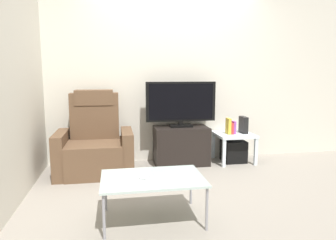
{
  "coord_description": "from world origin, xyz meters",
  "views": [
    {
      "loc": [
        -0.89,
        -3.42,
        1.31
      ],
      "look_at": [
        -0.2,
        0.5,
        0.7
      ],
      "focal_mm": 33.06,
      "sensor_mm": 36.0,
      "label": 1
    }
  ],
  "objects_px": {
    "book_leftmost": "(228,126)",
    "game_console": "(243,125)",
    "recliner_armchair": "(95,145)",
    "book_rightmost": "(234,127)",
    "coffee_table": "(152,180)",
    "book_middle": "(231,128)",
    "tv_stand": "(181,145)",
    "subwoofer_box": "(233,151)",
    "side_table": "(234,138)",
    "cell_phone": "(146,177)",
    "television": "(181,103)"
  },
  "relations": [
    {
      "from": "book_leftmost",
      "to": "game_console",
      "type": "xyz_separation_m",
      "value": [
        0.24,
        0.03,
        0.01
      ]
    },
    {
      "from": "recliner_armchair",
      "to": "book_rightmost",
      "type": "relative_size",
      "value": 5.79
    },
    {
      "from": "recliner_armchair",
      "to": "coffee_table",
      "type": "relative_size",
      "value": 1.2
    },
    {
      "from": "book_rightmost",
      "to": "book_middle",
      "type": "bearing_deg",
      "value": 180.0
    },
    {
      "from": "tv_stand",
      "to": "subwoofer_box",
      "type": "relative_size",
      "value": 2.4
    },
    {
      "from": "side_table",
      "to": "cell_phone",
      "type": "bearing_deg",
      "value": -132.3
    },
    {
      "from": "recliner_armchair",
      "to": "television",
      "type": "bearing_deg",
      "value": -2.2
    },
    {
      "from": "recliner_armchair",
      "to": "book_middle",
      "type": "bearing_deg",
      "value": -7.39
    },
    {
      "from": "recliner_armchair",
      "to": "subwoofer_box",
      "type": "distance_m",
      "value": 2.02
    },
    {
      "from": "book_leftmost",
      "to": "book_middle",
      "type": "distance_m",
      "value": 0.06
    },
    {
      "from": "television",
      "to": "coffee_table",
      "type": "bearing_deg",
      "value": -110.37
    },
    {
      "from": "recliner_armchair",
      "to": "coffee_table",
      "type": "bearing_deg",
      "value": -79.86
    },
    {
      "from": "book_middle",
      "to": "book_rightmost",
      "type": "relative_size",
      "value": 0.86
    },
    {
      "from": "tv_stand",
      "to": "book_middle",
      "type": "relative_size",
      "value": 4.75
    },
    {
      "from": "book_rightmost",
      "to": "game_console",
      "type": "relative_size",
      "value": 0.76
    },
    {
      "from": "game_console",
      "to": "subwoofer_box",
      "type": "bearing_deg",
      "value": -176.05
    },
    {
      "from": "side_table",
      "to": "book_middle",
      "type": "bearing_deg",
      "value": -160.7
    },
    {
      "from": "book_middle",
      "to": "game_console",
      "type": "xyz_separation_m",
      "value": [
        0.2,
        0.03,
        0.04
      ]
    },
    {
      "from": "side_table",
      "to": "subwoofer_box",
      "type": "relative_size",
      "value": 1.7
    },
    {
      "from": "book_leftmost",
      "to": "book_middle",
      "type": "xyz_separation_m",
      "value": [
        0.04,
        0.0,
        -0.04
      ]
    },
    {
      "from": "book_middle",
      "to": "cell_phone",
      "type": "distance_m",
      "value": 2.14
    },
    {
      "from": "television",
      "to": "recliner_armchair",
      "type": "distance_m",
      "value": 1.32
    },
    {
      "from": "game_console",
      "to": "coffee_table",
      "type": "relative_size",
      "value": 0.27
    },
    {
      "from": "tv_stand",
      "to": "subwoofer_box",
      "type": "height_order",
      "value": "tv_stand"
    },
    {
      "from": "book_leftmost",
      "to": "book_rightmost",
      "type": "xyz_separation_m",
      "value": [
        0.08,
        0.0,
        -0.02
      ]
    },
    {
      "from": "coffee_table",
      "to": "cell_phone",
      "type": "relative_size",
      "value": 6.0
    },
    {
      "from": "game_console",
      "to": "tv_stand",
      "type": "bearing_deg",
      "value": 179.32
    },
    {
      "from": "television",
      "to": "book_middle",
      "type": "distance_m",
      "value": 0.83
    },
    {
      "from": "recliner_armchair",
      "to": "book_rightmost",
      "type": "height_order",
      "value": "recliner_armchair"
    },
    {
      "from": "tv_stand",
      "to": "recliner_armchair",
      "type": "bearing_deg",
      "value": -171.79
    },
    {
      "from": "side_table",
      "to": "book_leftmost",
      "type": "xyz_separation_m",
      "value": [
        -0.1,
        -0.02,
        0.18
      ]
    },
    {
      "from": "book_rightmost",
      "to": "cell_phone",
      "type": "distance_m",
      "value": 2.17
    },
    {
      "from": "tv_stand",
      "to": "television",
      "type": "relative_size",
      "value": 0.76
    },
    {
      "from": "subwoofer_box",
      "to": "cell_phone",
      "type": "relative_size",
      "value": 2.12
    },
    {
      "from": "television",
      "to": "recliner_armchair",
      "type": "xyz_separation_m",
      "value": [
        -1.2,
        -0.19,
        -0.51
      ]
    },
    {
      "from": "book_middle",
      "to": "game_console",
      "type": "relative_size",
      "value": 0.66
    },
    {
      "from": "television",
      "to": "side_table",
      "type": "height_order",
      "value": "television"
    },
    {
      "from": "game_console",
      "to": "cell_phone",
      "type": "distance_m",
      "value": 2.3
    },
    {
      "from": "side_table",
      "to": "coffee_table",
      "type": "distance_m",
      "value": 2.16
    },
    {
      "from": "recliner_armchair",
      "to": "cell_phone",
      "type": "distance_m",
      "value": 1.56
    },
    {
      "from": "coffee_table",
      "to": "cell_phone",
      "type": "xyz_separation_m",
      "value": [
        -0.06,
        0.01,
        0.03
      ]
    },
    {
      "from": "side_table",
      "to": "book_middle",
      "type": "xyz_separation_m",
      "value": [
        -0.06,
        -0.02,
        0.15
      ]
    },
    {
      "from": "television",
      "to": "book_rightmost",
      "type": "relative_size",
      "value": 5.37
    },
    {
      "from": "television",
      "to": "coffee_table",
      "type": "xyz_separation_m",
      "value": [
        -0.62,
        -1.67,
        -0.51
      ]
    },
    {
      "from": "book_middle",
      "to": "game_console",
      "type": "bearing_deg",
      "value": 8.44
    },
    {
      "from": "book_rightmost",
      "to": "game_console",
      "type": "bearing_deg",
      "value": 10.47
    },
    {
      "from": "tv_stand",
      "to": "game_console",
      "type": "relative_size",
      "value": 3.13
    },
    {
      "from": "book_leftmost",
      "to": "game_console",
      "type": "relative_size",
      "value": 0.95
    },
    {
      "from": "tv_stand",
      "to": "book_leftmost",
      "type": "height_order",
      "value": "book_leftmost"
    },
    {
      "from": "recliner_armchair",
      "to": "game_console",
      "type": "distance_m",
      "value": 2.16
    }
  ]
}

